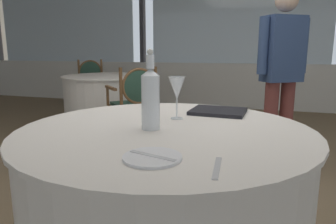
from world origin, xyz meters
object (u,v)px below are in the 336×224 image
Objects in this scene: side_plate at (152,157)px; diner_person_0 at (282,68)px; dining_chair_0_0 at (92,82)px; wine_glass at (177,89)px; water_bottle at (151,97)px; dining_chair_0_1 at (135,100)px; menu_book at (218,111)px.

diner_person_0 is at bearing 77.54° from side_plate.
diner_person_0 is at bearing 18.09° from dining_chair_0_0.
wine_glass reaches higher than side_plate.
water_bottle is (-0.14, 0.36, 0.14)m from side_plate.
dining_chair_0_1 is 1.58m from diner_person_0.
water_bottle is at bearing -54.57° from diner_person_0.
dining_chair_0_0 is 0.57× the size of diner_person_0.
water_bottle reaches higher than side_plate.
dining_chair_0_0 is at bearing 124.86° from water_bottle.
side_plate is 0.55× the size of water_bottle.
water_bottle is 1.63× the size of wine_glass.
diner_person_0 is (3.03, -1.62, 0.39)m from dining_chair_0_0.
wine_glass is 0.13× the size of diner_person_0.
diner_person_0 is at bearing 76.98° from menu_book.
dining_chair_0_1 reaches higher than side_plate.
wine_glass is 0.32m from menu_book.
dining_chair_0_0 is at bearing 127.46° from wine_glass.
side_plate is 0.63m from wine_glass.
water_bottle is 1.93m from diner_person_0.
wine_glass is 1.68m from diner_person_0.
dining_chair_0_1 is (-0.96, 1.64, -0.35)m from wine_glass.
dining_chair_0_0 is 1.02× the size of dining_chair_0_1.
side_plate is 0.42m from water_bottle.
dining_chair_0_1 is (-0.91, 1.89, -0.34)m from water_bottle.
dining_chair_0_1 reaches higher than menu_book.
dining_chair_0_1 is at bearing -127.84° from diner_person_0.
water_bottle reaches higher than dining_chair_0_1.
dining_chair_0_1 is at bearing 115.64° from water_bottle.
diner_person_0 reaches higher than dining_chair_0_1.
menu_book is (0.09, 0.82, 0.01)m from side_plate.
water_bottle is 0.25m from wine_glass.
water_bottle is at bearing -102.20° from wine_glass.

